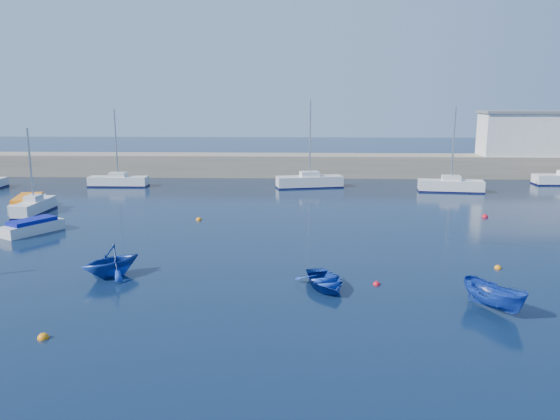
{
  "coord_description": "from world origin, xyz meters",
  "views": [
    {
      "loc": [
        3.15,
        -20.45,
        9.6
      ],
      "look_at": [
        1.83,
        17.74,
        1.6
      ],
      "focal_mm": 35.0,
      "sensor_mm": 36.0,
      "label": 1
    }
  ],
  "objects_px": {
    "sailboat_5": "(118,181)",
    "motorboat_2": "(28,203)",
    "sailboat_3": "(34,206)",
    "sailboat_7": "(451,185)",
    "sailboat_6": "(310,181)",
    "dinghy_right": "(494,297)",
    "harbor_office": "(524,135)",
    "motorboat_1": "(33,226)",
    "dinghy_center": "(325,281)",
    "dinghy_left": "(111,261)"
  },
  "relations": [
    {
      "from": "sailboat_7",
      "to": "dinghy_left",
      "type": "height_order",
      "value": "sailboat_7"
    },
    {
      "from": "sailboat_3",
      "to": "sailboat_7",
      "type": "relative_size",
      "value": 0.83
    },
    {
      "from": "motorboat_1",
      "to": "dinghy_center",
      "type": "distance_m",
      "value": 22.94
    },
    {
      "from": "motorboat_1",
      "to": "dinghy_right",
      "type": "distance_m",
      "value": 30.94
    },
    {
      "from": "sailboat_3",
      "to": "harbor_office",
      "type": "bearing_deg",
      "value": 25.83
    },
    {
      "from": "dinghy_center",
      "to": "motorboat_2",
      "type": "bearing_deg",
      "value": 126.78
    },
    {
      "from": "harbor_office",
      "to": "sailboat_5",
      "type": "distance_m",
      "value": 47.4
    },
    {
      "from": "sailboat_6",
      "to": "sailboat_7",
      "type": "height_order",
      "value": "sailboat_6"
    },
    {
      "from": "sailboat_6",
      "to": "harbor_office",
      "type": "bearing_deg",
      "value": -84.11
    },
    {
      "from": "sailboat_7",
      "to": "harbor_office",
      "type": "bearing_deg",
      "value": -39.68
    },
    {
      "from": "sailboat_5",
      "to": "motorboat_2",
      "type": "relative_size",
      "value": 1.42
    },
    {
      "from": "motorboat_1",
      "to": "dinghy_left",
      "type": "xyz_separation_m",
      "value": [
        8.82,
        -9.22,
        0.39
      ]
    },
    {
      "from": "sailboat_5",
      "to": "dinghy_right",
      "type": "distance_m",
      "value": 44.37
    },
    {
      "from": "sailboat_6",
      "to": "dinghy_center",
      "type": "bearing_deg",
      "value": 167.62
    },
    {
      "from": "sailboat_3",
      "to": "sailboat_6",
      "type": "height_order",
      "value": "sailboat_6"
    },
    {
      "from": "sailboat_3",
      "to": "dinghy_center",
      "type": "xyz_separation_m",
      "value": [
        23.36,
        -17.21,
        -0.24
      ]
    },
    {
      "from": "sailboat_3",
      "to": "sailboat_5",
      "type": "distance_m",
      "value": 14.29
    },
    {
      "from": "harbor_office",
      "to": "dinghy_right",
      "type": "relative_size",
      "value": 2.96
    },
    {
      "from": "sailboat_3",
      "to": "dinghy_left",
      "type": "relative_size",
      "value": 2.13
    },
    {
      "from": "harbor_office",
      "to": "motorboat_2",
      "type": "relative_size",
      "value": 1.71
    },
    {
      "from": "sailboat_5",
      "to": "sailboat_6",
      "type": "xyz_separation_m",
      "value": [
        20.71,
        -0.01,
        0.08
      ]
    },
    {
      "from": "harbor_office",
      "to": "sailboat_6",
      "type": "distance_m",
      "value": 27.46
    },
    {
      "from": "sailboat_7",
      "to": "motorboat_2",
      "type": "bearing_deg",
      "value": 111.11
    },
    {
      "from": "sailboat_6",
      "to": "dinghy_right",
      "type": "bearing_deg",
      "value": -179.85
    },
    {
      "from": "harbor_office",
      "to": "sailboat_6",
      "type": "xyz_separation_m",
      "value": [
        -25.68,
        -8.66,
        -4.42
      ]
    },
    {
      "from": "sailboat_5",
      "to": "dinghy_right",
      "type": "relative_size",
      "value": 2.45
    },
    {
      "from": "sailboat_5",
      "to": "motorboat_1",
      "type": "distance_m",
      "value": 20.65
    },
    {
      "from": "motorboat_2",
      "to": "dinghy_left",
      "type": "distance_m",
      "value": 22.04
    },
    {
      "from": "sailboat_5",
      "to": "dinghy_right",
      "type": "height_order",
      "value": "sailboat_5"
    },
    {
      "from": "sailboat_5",
      "to": "motorboat_1",
      "type": "height_order",
      "value": "sailboat_5"
    },
    {
      "from": "dinghy_center",
      "to": "dinghy_left",
      "type": "distance_m",
      "value": 11.59
    },
    {
      "from": "sailboat_5",
      "to": "motorboat_2",
      "type": "distance_m",
      "value": 12.89
    },
    {
      "from": "sailboat_3",
      "to": "sailboat_7",
      "type": "distance_m",
      "value": 39.4
    },
    {
      "from": "dinghy_center",
      "to": "dinghy_left",
      "type": "relative_size",
      "value": 1.06
    },
    {
      "from": "harbor_office",
      "to": "dinghy_center",
      "type": "xyz_separation_m",
      "value": [
        -25.49,
        -39.94,
        -4.73
      ]
    },
    {
      "from": "sailboat_3",
      "to": "motorboat_2",
      "type": "bearing_deg",
      "value": 129.6
    },
    {
      "from": "sailboat_6",
      "to": "sailboat_7",
      "type": "bearing_deg",
      "value": -111.28
    },
    {
      "from": "sailboat_3",
      "to": "sailboat_6",
      "type": "distance_m",
      "value": 27.1
    },
    {
      "from": "sailboat_6",
      "to": "dinghy_left",
      "type": "height_order",
      "value": "sailboat_6"
    },
    {
      "from": "sailboat_3",
      "to": "dinghy_left",
      "type": "bearing_deg",
      "value": -52.17
    },
    {
      "from": "sailboat_7",
      "to": "sailboat_5",
      "type": "bearing_deg",
      "value": 93.02
    },
    {
      "from": "sailboat_6",
      "to": "sailboat_7",
      "type": "relative_size",
      "value": 1.08
    },
    {
      "from": "sailboat_3",
      "to": "sailboat_5",
      "type": "height_order",
      "value": "sailboat_5"
    },
    {
      "from": "sailboat_6",
      "to": "sailboat_5",
      "type": "bearing_deg",
      "value": 77.23
    },
    {
      "from": "motorboat_1",
      "to": "harbor_office",
      "type": "bearing_deg",
      "value": 63.62
    },
    {
      "from": "sailboat_6",
      "to": "sailboat_7",
      "type": "xyz_separation_m",
      "value": [
        14.39,
        -2.16,
        -0.02
      ]
    },
    {
      "from": "sailboat_6",
      "to": "motorboat_2",
      "type": "distance_m",
      "value": 27.49
    },
    {
      "from": "sailboat_6",
      "to": "motorboat_1",
      "type": "bearing_deg",
      "value": 122.98
    },
    {
      "from": "harbor_office",
      "to": "dinghy_center",
      "type": "distance_m",
      "value": 47.62
    },
    {
      "from": "sailboat_6",
      "to": "dinghy_center",
      "type": "relative_size",
      "value": 2.63
    }
  ]
}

